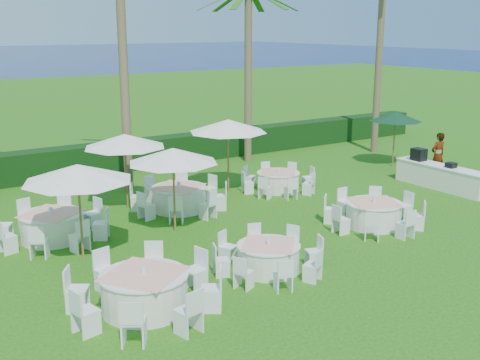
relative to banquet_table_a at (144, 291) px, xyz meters
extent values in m
plane|color=#1B540E|center=(4.18, 0.45, -0.44)|extent=(120.00, 120.00, 0.00)
cube|color=black|center=(4.18, 12.45, 0.16)|extent=(34.00, 1.00, 1.20)
cylinder|color=white|center=(0.00, 0.00, -0.04)|extent=(1.83, 1.83, 0.80)
cylinder|color=white|center=(0.00, 0.00, 0.37)|extent=(1.91, 1.91, 0.03)
cube|color=#FFAA92|center=(0.00, 0.00, 0.39)|extent=(2.06, 2.06, 0.01)
cylinder|color=silver|center=(0.00, 0.00, 0.48)|extent=(0.13, 0.13, 0.17)
cube|color=white|center=(1.40, 0.32, 0.04)|extent=(0.53, 0.53, 0.95)
cube|color=white|center=(0.76, 1.21, 0.04)|extent=(0.61, 0.61, 0.95)
cube|color=white|center=(-0.32, 1.40, 0.04)|extent=(0.53, 0.53, 0.95)
cube|color=white|center=(-1.21, 0.76, 0.04)|extent=(0.61, 0.61, 0.95)
cube|color=white|center=(-1.40, -0.32, 0.04)|extent=(0.53, 0.53, 0.95)
cube|color=white|center=(-0.76, -1.21, 0.04)|extent=(0.61, 0.61, 0.95)
cube|color=white|center=(0.32, -1.40, 0.04)|extent=(0.53, 0.53, 0.95)
cube|color=white|center=(1.21, -0.76, 0.04)|extent=(0.61, 0.61, 0.95)
cylinder|color=white|center=(3.45, 0.29, -0.11)|extent=(1.53, 1.53, 0.66)
cylinder|color=white|center=(3.45, 0.29, 0.23)|extent=(1.59, 1.59, 0.03)
cube|color=#FFAA92|center=(3.45, 0.29, 0.26)|extent=(1.74, 1.74, 0.01)
cylinder|color=silver|center=(3.45, 0.29, 0.34)|extent=(0.11, 0.11, 0.14)
cube|color=white|center=(4.53, 0.81, -0.04)|extent=(0.50, 0.50, 0.80)
cube|color=white|center=(3.84, 1.42, -0.04)|extent=(0.47, 0.47, 0.80)
cube|color=white|center=(2.93, 1.36, -0.04)|extent=(0.50, 0.50, 0.80)
cube|color=white|center=(2.33, 0.68, -0.04)|extent=(0.47, 0.47, 0.80)
cube|color=white|center=(2.38, -0.23, -0.04)|extent=(0.50, 0.50, 0.80)
cube|color=white|center=(3.07, -0.84, -0.04)|extent=(0.47, 0.47, 0.80)
cube|color=white|center=(3.98, -0.78, -0.04)|extent=(0.50, 0.50, 0.80)
cube|color=white|center=(4.58, -0.10, -0.04)|extent=(0.47, 0.47, 0.80)
cylinder|color=white|center=(8.14, 1.38, -0.08)|extent=(1.65, 1.65, 0.72)
cylinder|color=white|center=(8.14, 1.38, 0.29)|extent=(1.72, 1.72, 0.03)
cube|color=#FFAA92|center=(8.14, 1.38, 0.31)|extent=(1.76, 1.76, 0.01)
cylinder|color=silver|center=(8.14, 1.38, 0.40)|extent=(0.11, 0.11, 0.15)
cube|color=white|center=(9.08, 2.27, -0.01)|extent=(0.57, 0.57, 0.86)
cube|color=white|center=(8.18, 2.67, -0.01)|extent=(0.41, 0.41, 0.86)
cube|color=white|center=(7.26, 2.31, -0.01)|extent=(0.57, 0.57, 0.86)
cube|color=white|center=(6.85, 1.41, -0.01)|extent=(0.41, 0.41, 0.86)
cube|color=white|center=(7.21, 0.49, -0.01)|extent=(0.57, 0.57, 0.86)
cube|color=white|center=(8.11, 0.09, -0.01)|extent=(0.41, 0.41, 0.86)
cube|color=white|center=(9.03, 0.45, -0.01)|extent=(0.57, 0.57, 0.86)
cube|color=white|center=(9.43, 1.35, -0.01)|extent=(0.41, 0.41, 0.86)
cylinder|color=white|center=(-0.41, 5.44, -0.06)|extent=(1.74, 1.74, 0.76)
cylinder|color=white|center=(-0.41, 5.44, 0.33)|extent=(1.82, 1.82, 0.03)
cube|color=#FFAA92|center=(-0.41, 5.44, 0.35)|extent=(1.98, 1.98, 0.01)
cylinder|color=silver|center=(-0.41, 5.44, 0.44)|extent=(0.12, 0.12, 0.16)
cube|color=white|center=(0.91, 5.80, 0.01)|extent=(0.52, 0.52, 0.91)
cube|color=white|center=(0.27, 6.62, 0.01)|extent=(0.58, 0.58, 0.91)
cube|color=white|center=(-0.76, 6.76, 0.01)|extent=(0.52, 0.52, 0.91)
cube|color=white|center=(-1.59, 6.12, 0.01)|extent=(0.58, 0.58, 0.91)
cube|color=white|center=(-1.72, 5.09, 0.01)|extent=(0.52, 0.52, 0.91)
cube|color=white|center=(-1.09, 4.26, 0.01)|extent=(0.58, 0.58, 0.91)
cube|color=white|center=(-0.05, 4.13, 0.01)|extent=(0.52, 0.52, 0.91)
cube|color=white|center=(0.77, 4.76, 0.01)|extent=(0.58, 0.58, 0.91)
cylinder|color=white|center=(3.93, 6.05, -0.06)|extent=(1.74, 1.74, 0.76)
cylinder|color=white|center=(3.93, 6.05, 0.33)|extent=(1.82, 1.82, 0.03)
cube|color=#FFAA92|center=(3.93, 6.05, 0.35)|extent=(1.97, 1.97, 0.01)
cylinder|color=silver|center=(3.93, 6.05, 0.44)|extent=(0.12, 0.12, 0.16)
cube|color=white|center=(5.25, 6.38, 0.01)|extent=(0.51, 0.51, 0.91)
cube|color=white|center=(4.63, 7.22, 0.01)|extent=(0.58, 0.58, 0.91)
cube|color=white|center=(3.60, 7.37, 0.01)|extent=(0.51, 0.51, 0.91)
cube|color=white|center=(2.76, 6.75, 0.01)|extent=(0.58, 0.58, 0.91)
cube|color=white|center=(2.61, 5.72, 0.01)|extent=(0.51, 0.51, 0.91)
cube|color=white|center=(3.23, 4.88, 0.01)|extent=(0.58, 0.58, 0.91)
cube|color=white|center=(4.26, 4.73, 0.01)|extent=(0.51, 0.51, 0.91)
cube|color=white|center=(5.10, 5.35, 0.01)|extent=(0.58, 0.58, 0.91)
cylinder|color=white|center=(8.11, 6.21, -0.11)|extent=(1.53, 1.53, 0.66)
cylinder|color=white|center=(8.11, 6.21, 0.23)|extent=(1.59, 1.59, 0.03)
cube|color=#FFAA92|center=(8.11, 6.21, 0.26)|extent=(1.73, 1.73, 0.01)
cylinder|color=silver|center=(8.11, 6.21, 0.34)|extent=(0.11, 0.11, 0.14)
cube|color=white|center=(9.14, 6.82, -0.04)|extent=(0.51, 0.51, 0.80)
cube|color=white|center=(8.41, 7.37, -0.04)|extent=(0.45, 0.45, 0.80)
cube|color=white|center=(7.50, 7.24, -0.04)|extent=(0.51, 0.51, 0.80)
cube|color=white|center=(6.95, 6.51, -0.04)|extent=(0.45, 0.45, 0.80)
cube|color=white|center=(7.08, 5.61, -0.04)|extent=(0.51, 0.51, 0.80)
cube|color=white|center=(7.81, 5.06, -0.04)|extent=(0.45, 0.45, 0.80)
cube|color=white|center=(8.71, 5.19, -0.04)|extent=(0.51, 0.51, 0.80)
cube|color=white|center=(9.26, 5.91, -0.04)|extent=(0.45, 0.45, 0.80)
cylinder|color=brown|center=(-0.17, 3.55, 0.78)|extent=(0.06, 0.06, 2.45)
cone|color=white|center=(-0.17, 3.55, 1.88)|extent=(2.82, 2.82, 0.44)
sphere|color=brown|center=(-0.17, 3.55, 2.04)|extent=(0.10, 0.10, 0.10)
cylinder|color=brown|center=(2.87, 4.25, 0.77)|extent=(0.06, 0.06, 2.41)
cone|color=white|center=(2.87, 4.25, 1.85)|extent=(2.66, 2.66, 0.43)
sphere|color=brown|center=(2.87, 4.25, 2.00)|extent=(0.10, 0.10, 0.10)
cylinder|color=brown|center=(2.58, 7.19, 0.76)|extent=(0.06, 0.06, 2.41)
cone|color=white|center=(2.58, 7.19, 1.85)|extent=(2.70, 2.70, 0.43)
sphere|color=brown|center=(2.58, 7.19, 2.00)|extent=(0.10, 0.10, 0.10)
cylinder|color=brown|center=(6.52, 7.14, 0.84)|extent=(0.06, 0.06, 2.56)
cone|color=white|center=(6.52, 7.14, 1.99)|extent=(2.85, 2.85, 0.46)
sphere|color=brown|center=(6.52, 7.14, 2.15)|extent=(0.10, 0.10, 0.10)
cylinder|color=brown|center=(14.67, 6.77, 0.70)|extent=(0.05, 0.05, 2.28)
cone|color=#0D321C|center=(14.67, 6.77, 1.72)|extent=(2.23, 2.23, 0.41)
sphere|color=brown|center=(14.67, 6.77, 1.87)|extent=(0.09, 0.09, 0.09)
cube|color=white|center=(13.41, 3.15, -0.02)|extent=(0.86, 3.73, 0.83)
cube|color=white|center=(13.41, 3.15, 0.41)|extent=(0.90, 3.78, 0.04)
cube|color=black|center=(13.37, 4.27, 0.66)|extent=(0.43, 0.52, 0.46)
cube|color=black|center=(13.42, 2.78, 0.52)|extent=(0.33, 0.33, 0.19)
imported|color=gray|center=(14.58, 4.34, 0.48)|extent=(0.70, 0.49, 1.83)
cylinder|color=brown|center=(3.48, 9.21, 6.16)|extent=(0.32, 0.32, 13.19)
cylinder|color=brown|center=(9.92, 10.98, 3.31)|extent=(0.32, 0.32, 7.50)
cube|color=#1F5615|center=(10.75, 11.69, 6.57)|extent=(1.86, 1.64, 1.00)
cylinder|color=brown|center=(16.13, 9.35, 4.50)|extent=(0.32, 0.32, 9.89)
camera|label=1|loc=(-4.68, -11.04, 5.50)|focal=45.00mm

